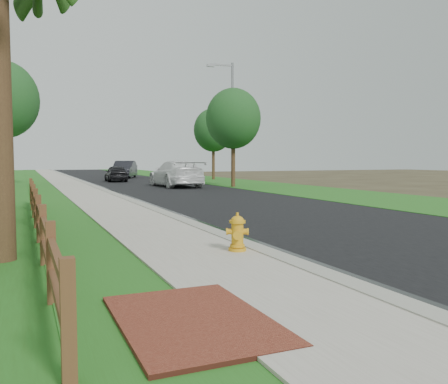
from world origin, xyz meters
name	(u,v)px	position (x,y,z in m)	size (l,w,h in m)	color
ground	(309,285)	(0.00, 0.00, 0.00)	(120.00, 120.00, 0.00)	#362D1D
road	(129,181)	(4.60, 35.00, 0.01)	(8.00, 90.00, 0.02)	black
curb	(79,181)	(0.40, 35.00, 0.06)	(0.40, 90.00, 0.12)	gray
wet_gutter	(83,181)	(0.75, 35.00, 0.02)	(0.50, 90.00, 0.00)	black
sidewalk	(62,181)	(-0.90, 35.00, 0.05)	(2.20, 90.00, 0.10)	gray
grass_strip	(38,182)	(-2.80, 35.00, 0.03)	(1.60, 90.00, 0.06)	#265D1A
verge_far	(204,179)	(11.50, 35.00, 0.02)	(6.00, 90.00, 0.04)	#265D1A
brick_patch	(192,322)	(-2.20, -1.00, 0.06)	(1.60, 2.40, 0.11)	maroon
ranch_fence	(37,211)	(-3.60, 6.40, 0.62)	(0.12, 16.92, 1.10)	#52371B
fire_hydrant	(237,233)	(-0.10, 2.36, 0.44)	(0.49, 0.40, 0.75)	orange
white_suv	(176,174)	(5.61, 24.68, 0.89)	(2.44, 6.00, 1.74)	white
dark_car_mid	(116,173)	(3.23, 33.67, 0.69)	(1.59, 3.95, 1.35)	black
dark_car_far	(124,169)	(5.30, 40.55, 0.86)	(1.78, 5.11, 1.69)	black
streetlight	(230,115)	(10.88, 27.58, 5.21)	(2.13, 0.38, 9.19)	slate
tree_near_right	(233,119)	(9.00, 22.82, 4.53)	(3.63, 3.63, 6.54)	#362316
tree_mid_left	(2,100)	(-5.00, 29.31, 5.83)	(4.72, 4.72, 8.45)	#362316
tree_mid_right	(213,130)	(12.00, 33.85, 4.45)	(3.54, 3.54, 6.42)	#362316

